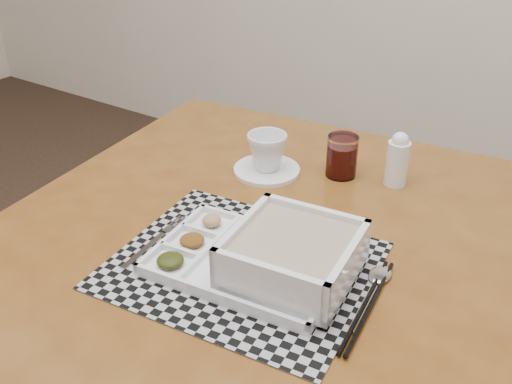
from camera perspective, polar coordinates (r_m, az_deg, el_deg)
dining_table at (r=1.13m, az=2.10°, el=-7.63°), size 1.17×1.17×0.79m
placemat at (r=1.00m, az=-1.39°, el=-7.32°), size 0.47×0.41×0.00m
serving_tray at (r=0.96m, az=2.48°, el=-6.62°), size 0.36×0.25×0.09m
fork at (r=1.07m, az=-9.83°, el=-4.80°), size 0.04×0.19×0.00m
spoon at (r=0.98m, az=12.06°, el=-8.54°), size 0.04×0.18×0.01m
chopsticks at (r=0.93m, az=11.10°, el=-11.04°), size 0.04×0.24×0.01m
saucer at (r=1.29m, az=1.08°, el=2.20°), size 0.15×0.15×0.01m
cup at (r=1.27m, az=1.10°, el=4.07°), size 0.11×0.11×0.08m
juice_glass at (r=1.27m, az=8.57°, el=3.42°), size 0.07×0.07×0.09m
creamer_bottle at (r=1.25m, az=13.97°, el=3.16°), size 0.05×0.05×0.12m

